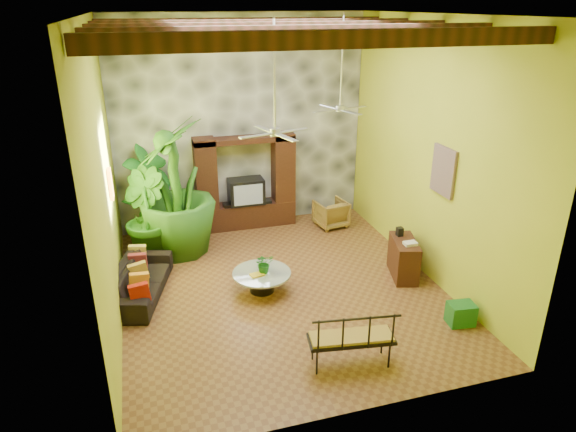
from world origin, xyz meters
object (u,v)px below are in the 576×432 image
object	(u,v)px
entertainment_center	(246,189)
tall_plant_c	(175,188)
tall_plant_b	(144,216)
iron_bench	(353,336)
tall_plant_a	(151,194)
coffee_table	(262,279)
side_console	(404,258)
green_bin	(461,314)
ceiling_fan_front	(275,120)
wicker_armchair	(331,213)
sofa	(140,280)
ceiling_fan_back	(341,98)

from	to	relation	value
entertainment_center	tall_plant_c	size ratio (longest dim) A/B	0.80
entertainment_center	tall_plant_b	bearing A→B (deg)	-154.85
tall_plant_c	entertainment_center	bearing A→B (deg)	29.93
iron_bench	tall_plant_a	bearing A→B (deg)	123.56
tall_plant_c	tall_plant_a	bearing A→B (deg)	119.10
tall_plant_a	tall_plant_c	distance (m)	1.10
entertainment_center	coffee_table	size ratio (longest dim) A/B	2.13
tall_plant_c	side_console	bearing A→B (deg)	-29.51
green_bin	side_console	bearing A→B (deg)	94.53
tall_plant_c	coffee_table	size ratio (longest dim) A/B	2.68
ceiling_fan_front	wicker_armchair	world-z (taller)	ceiling_fan_front
wicker_armchair	tall_plant_b	size ratio (longest dim) A/B	0.36
ceiling_fan_front	tall_plant_a	size ratio (longest dim) A/B	0.83
sofa	tall_plant_c	distance (m)	2.24
ceiling_fan_back	coffee_table	size ratio (longest dim) A/B	1.65
ceiling_fan_back	sofa	size ratio (longest dim) A/B	0.88
ceiling_fan_front	coffee_table	distance (m)	3.17
sofa	tall_plant_a	bearing A→B (deg)	7.00
tall_plant_a	ceiling_fan_back	bearing A→B (deg)	-25.55
tall_plant_a	iron_bench	distance (m)	6.25
tall_plant_a	coffee_table	size ratio (longest dim) A/B	1.99
sofa	green_bin	distance (m)	5.89
entertainment_center	side_console	size ratio (longest dim) A/B	2.44
entertainment_center	wicker_armchair	size ratio (longest dim) A/B	3.28
ceiling_fan_front	ceiling_fan_back	world-z (taller)	same
wicker_armchair	green_bin	world-z (taller)	wicker_armchair
tall_plant_a	tall_plant_b	size ratio (longest dim) A/B	1.11
tall_plant_a	tall_plant_c	world-z (taller)	tall_plant_c
tall_plant_a	tall_plant_c	bearing A→B (deg)	-60.90
sofa	green_bin	size ratio (longest dim) A/B	4.73
entertainment_center	green_bin	xyz separation A→B (m)	(2.65, -5.22, -0.77)
entertainment_center	tall_plant_b	xyz separation A→B (m)	(-2.43, -1.14, 0.04)
tall_plant_b	green_bin	size ratio (longest dim) A/B	4.53
entertainment_center	tall_plant_a	bearing A→B (deg)	-177.40
tall_plant_a	wicker_armchair	bearing A→B (deg)	-6.78
entertainment_center	side_console	distance (m)	4.26
tall_plant_a	tall_plant_c	size ratio (longest dim) A/B	0.74
wicker_armchair	coffee_table	distance (m)	3.51
tall_plant_c	coffee_table	bearing A→B (deg)	-58.21
ceiling_fan_back	ceiling_fan_front	bearing A→B (deg)	-138.37
ceiling_fan_front	side_console	bearing A→B (deg)	2.85
wicker_armchair	ceiling_fan_front	bearing A→B (deg)	43.95
coffee_table	ceiling_fan_back	bearing A→B (deg)	31.70
ceiling_fan_back	tall_plant_b	distance (m)	4.76
sofa	tall_plant_a	size ratio (longest dim) A/B	0.94
tall_plant_b	ceiling_fan_front	bearing A→B (deg)	-46.98
tall_plant_a	iron_bench	size ratio (longest dim) A/B	1.64
wicker_armchair	coffee_table	xyz separation A→B (m)	(-2.40, -2.56, -0.08)
wicker_armchair	side_console	xyz separation A→B (m)	(0.50, -2.80, 0.06)
ceiling_fan_front	tall_plant_c	xyz separation A→B (m)	(-1.54, 2.54, -1.89)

